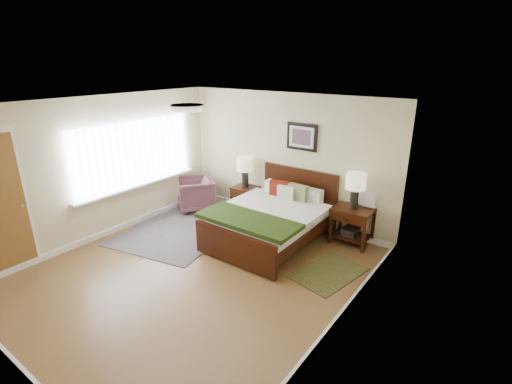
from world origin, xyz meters
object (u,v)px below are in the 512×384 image
at_px(nightstand_left, 245,193).
at_px(rug_persian, 184,226).
at_px(lamp_right, 356,184).
at_px(bed, 271,215).
at_px(nightstand_right, 352,222).
at_px(lamp_left, 245,167).
at_px(armchair, 196,194).

relative_size(nightstand_left, rug_persian, 0.23).
bearing_deg(rug_persian, lamp_right, 12.12).
bearing_deg(rug_persian, nightstand_left, 55.21).
relative_size(bed, rug_persian, 0.81).
relative_size(nightstand_right, lamp_right, 1.09).
bearing_deg(nightstand_right, rug_persian, -156.38).
bearing_deg(nightstand_left, nightstand_right, 0.16).
height_order(bed, lamp_left, lamp_left).
relative_size(bed, lamp_right, 3.36).
distance_m(bed, nightstand_right, 1.40).
bearing_deg(armchair, nightstand_right, 46.51).
distance_m(bed, armchair, 2.18).
relative_size(armchair, rug_persian, 0.30).
relative_size(bed, lamp_left, 3.36).
xyz_separation_m(lamp_left, rug_persian, (-0.53, -1.27, -1.00)).
xyz_separation_m(nightstand_left, lamp_left, (0.00, 0.02, 0.55)).
bearing_deg(nightstand_left, bed, -32.99).
height_order(lamp_right, rug_persian, lamp_right).
bearing_deg(rug_persian, nightstand_right, 11.89).
xyz_separation_m(bed, rug_persian, (-1.70, -0.49, -0.50)).
bearing_deg(bed, lamp_right, 33.57).
xyz_separation_m(nightstand_left, armchair, (-0.98, -0.44, -0.11)).
xyz_separation_m(bed, nightstand_left, (-1.17, 0.76, -0.05)).
bearing_deg(rug_persian, lamp_left, 55.55).
bearing_deg(nightstand_right, armchair, -172.35).
height_order(nightstand_left, nightstand_right, nightstand_right).
bearing_deg(rug_persian, armchair, 107.33).
distance_m(nightstand_right, armchair, 3.35).
height_order(nightstand_left, rug_persian, nightstand_left).
bearing_deg(lamp_left, armchair, -154.89).
distance_m(lamp_right, rug_persian, 3.32).
bearing_deg(bed, nightstand_right, 33.09).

